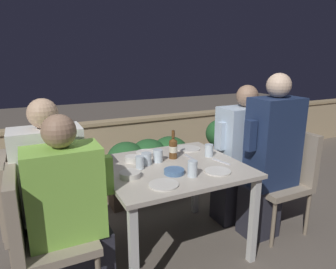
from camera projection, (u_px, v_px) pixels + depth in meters
name	position (u px, v px, depth m)	size (l,w,h in m)	color
ground_plane	(172.00, 247.00, 2.41)	(16.00, 16.00, 0.00)	#665B51
parapet_wall	(111.00, 147.00, 3.81)	(9.00, 0.18, 0.71)	tan
dining_table	(172.00, 175.00, 2.25)	(1.02, 0.91, 0.70)	#BCB2A3
planter_hedge	(150.00, 165.00, 3.18)	(0.91, 0.47, 0.65)	brown
chair_left_near	(37.00, 230.00, 1.71)	(0.45, 0.45, 0.88)	gray
person_green_blouse	(73.00, 211.00, 1.78)	(0.50, 0.26, 1.18)	#282833
chair_left_far	(25.00, 208.00, 1.96)	(0.45, 0.45, 0.88)	gray
person_white_polo	(56.00, 189.00, 2.02)	(0.51, 0.26, 1.23)	#282833
chair_right_near	(285.00, 172.00, 2.57)	(0.45, 0.45, 0.88)	gray
person_navy_jumper	(270.00, 157.00, 2.45)	(0.49, 0.26, 1.36)	#282833
chair_right_far	(257.00, 161.00, 2.82)	(0.45, 0.45, 0.88)	gray
person_blue_shirt	(241.00, 155.00, 2.71)	(0.52, 0.26, 1.25)	#282833
beer_bottle	(173.00, 148.00, 2.36)	(0.07, 0.07, 0.23)	brown
plate_0	(188.00, 149.00, 2.61)	(0.21, 0.21, 0.01)	silver
plate_1	(218.00, 171.00, 2.10)	(0.18, 0.18, 0.01)	silver
plate_2	(164.00, 185.00, 1.88)	(0.19, 0.19, 0.01)	silver
bowl_0	(145.00, 153.00, 2.43)	(0.15, 0.15, 0.04)	silver
bowl_1	(130.00, 174.00, 2.00)	(0.14, 0.14, 0.04)	beige
bowl_2	(132.00, 158.00, 2.30)	(0.12, 0.12, 0.04)	silver
bowl_3	(174.00, 171.00, 2.06)	(0.14, 0.14, 0.03)	#4C709E
glass_cup_0	(158.00, 156.00, 2.29)	(0.07, 0.07, 0.10)	silver
glass_cup_1	(209.00, 150.00, 2.42)	(0.07, 0.07, 0.10)	silver
glass_cup_2	(193.00, 169.00, 2.01)	(0.07, 0.07, 0.11)	silver
glass_cup_3	(140.00, 162.00, 2.15)	(0.06, 0.06, 0.10)	silver
glass_cup_4	(146.00, 159.00, 2.23)	(0.08, 0.08, 0.09)	silver
fork_0	(221.00, 162.00, 2.29)	(0.06, 0.17, 0.01)	silver
fork_1	(191.00, 158.00, 2.38)	(0.02, 0.17, 0.01)	silver
potted_plant	(221.00, 145.00, 3.48)	(0.37, 0.37, 0.79)	#B2A899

